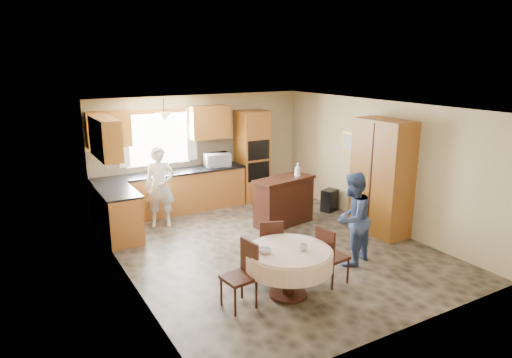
{
  "coord_description": "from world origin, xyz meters",
  "views": [
    {
      "loc": [
        -4.01,
        -6.42,
        3.25
      ],
      "look_at": [
        -0.12,
        0.3,
        1.21
      ],
      "focal_mm": 32.0,
      "sensor_mm": 36.0,
      "label": 1
    }
  ],
  "objects_px": {
    "person_dining": "(352,219)",
    "chair_left": "(243,271)",
    "dining_table": "(288,260)",
    "chair_back": "(270,244)",
    "person_sink": "(160,187)",
    "sideboard": "(284,203)",
    "cupboard": "(382,177)",
    "oven_tower": "(252,156)",
    "chair_right": "(329,253)"
  },
  "relations": [
    {
      "from": "person_sink",
      "to": "dining_table",
      "type": "bearing_deg",
      "value": -59.93
    },
    {
      "from": "cupboard",
      "to": "chair_right",
      "type": "relative_size",
      "value": 2.46
    },
    {
      "from": "sideboard",
      "to": "chair_back",
      "type": "bearing_deg",
      "value": -139.27
    },
    {
      "from": "chair_left",
      "to": "oven_tower",
      "type": "bearing_deg",
      "value": 142.62
    },
    {
      "from": "sideboard",
      "to": "person_dining",
      "type": "distance_m",
      "value": 2.1
    },
    {
      "from": "chair_right",
      "to": "person_dining",
      "type": "height_order",
      "value": "person_dining"
    },
    {
      "from": "person_sink",
      "to": "person_dining",
      "type": "distance_m",
      "value": 3.87
    },
    {
      "from": "dining_table",
      "to": "chair_left",
      "type": "distance_m",
      "value": 0.68
    },
    {
      "from": "chair_back",
      "to": "dining_table",
      "type": "bearing_deg",
      "value": 99.27
    },
    {
      "from": "cupboard",
      "to": "sideboard",
      "type": "bearing_deg",
      "value": 136.82
    },
    {
      "from": "dining_table",
      "to": "chair_right",
      "type": "distance_m",
      "value": 0.72
    },
    {
      "from": "oven_tower",
      "to": "chair_back",
      "type": "distance_m",
      "value": 3.96
    },
    {
      "from": "oven_tower",
      "to": "chair_right",
      "type": "bearing_deg",
      "value": -104.63
    },
    {
      "from": "sideboard",
      "to": "person_sink",
      "type": "distance_m",
      "value": 2.49
    },
    {
      "from": "oven_tower",
      "to": "person_dining",
      "type": "distance_m",
      "value": 3.91
    },
    {
      "from": "person_sink",
      "to": "chair_back",
      "type": "bearing_deg",
      "value": -54.84
    },
    {
      "from": "person_dining",
      "to": "person_sink",
      "type": "bearing_deg",
      "value": -76.36
    },
    {
      "from": "oven_tower",
      "to": "sideboard",
      "type": "distance_m",
      "value": 1.93
    },
    {
      "from": "dining_table",
      "to": "chair_left",
      "type": "height_order",
      "value": "chair_left"
    },
    {
      "from": "person_dining",
      "to": "oven_tower",
      "type": "bearing_deg",
      "value": -114.57
    },
    {
      "from": "dining_table",
      "to": "chair_back",
      "type": "distance_m",
      "value": 0.74
    },
    {
      "from": "dining_table",
      "to": "person_dining",
      "type": "height_order",
      "value": "person_dining"
    },
    {
      "from": "sideboard",
      "to": "person_sink",
      "type": "relative_size",
      "value": 0.79
    },
    {
      "from": "chair_left",
      "to": "chair_right",
      "type": "bearing_deg",
      "value": 79.57
    },
    {
      "from": "oven_tower",
      "to": "person_dining",
      "type": "relative_size",
      "value": 1.38
    },
    {
      "from": "chair_back",
      "to": "person_sink",
      "type": "relative_size",
      "value": 0.55
    },
    {
      "from": "oven_tower",
      "to": "person_sink",
      "type": "relative_size",
      "value": 1.31
    },
    {
      "from": "dining_table",
      "to": "person_sink",
      "type": "bearing_deg",
      "value": 99.87
    },
    {
      "from": "oven_tower",
      "to": "cupboard",
      "type": "relative_size",
      "value": 0.97
    },
    {
      "from": "oven_tower",
      "to": "sideboard",
      "type": "bearing_deg",
      "value": -99.14
    },
    {
      "from": "sideboard",
      "to": "chair_back",
      "type": "distance_m",
      "value": 2.22
    },
    {
      "from": "sideboard",
      "to": "chair_right",
      "type": "xyz_separation_m",
      "value": [
        -0.83,
        -2.47,
        0.04
      ]
    },
    {
      "from": "person_dining",
      "to": "sideboard",
      "type": "bearing_deg",
      "value": -111.06
    },
    {
      "from": "oven_tower",
      "to": "dining_table",
      "type": "bearing_deg",
      "value": -113.25
    },
    {
      "from": "chair_left",
      "to": "chair_back",
      "type": "xyz_separation_m",
      "value": [
        0.82,
        0.65,
        -0.02
      ]
    },
    {
      "from": "chair_left",
      "to": "person_sink",
      "type": "height_order",
      "value": "person_sink"
    },
    {
      "from": "person_dining",
      "to": "chair_left",
      "type": "bearing_deg",
      "value": -11.49
    },
    {
      "from": "cupboard",
      "to": "chair_back",
      "type": "bearing_deg",
      "value": -170.64
    },
    {
      "from": "chair_back",
      "to": "person_dining",
      "type": "xyz_separation_m",
      "value": [
        1.34,
        -0.35,
        0.28
      ]
    },
    {
      "from": "dining_table",
      "to": "sideboard",
      "type": "bearing_deg",
      "value": 57.89
    },
    {
      "from": "chair_back",
      "to": "person_dining",
      "type": "height_order",
      "value": "person_dining"
    },
    {
      "from": "sideboard",
      "to": "oven_tower",
      "type": "bearing_deg",
      "value": 70.48
    },
    {
      "from": "sideboard",
      "to": "chair_left",
      "type": "distance_m",
      "value": 3.25
    },
    {
      "from": "cupboard",
      "to": "chair_back",
      "type": "height_order",
      "value": "cupboard"
    },
    {
      "from": "oven_tower",
      "to": "chair_back",
      "type": "height_order",
      "value": "oven_tower"
    },
    {
      "from": "cupboard",
      "to": "chair_back",
      "type": "distance_m",
      "value": 2.86
    },
    {
      "from": "oven_tower",
      "to": "person_dining",
      "type": "bearing_deg",
      "value": -95.15
    },
    {
      "from": "oven_tower",
      "to": "cupboard",
      "type": "height_order",
      "value": "cupboard"
    },
    {
      "from": "chair_back",
      "to": "oven_tower",
      "type": "bearing_deg",
      "value": -94.93
    },
    {
      "from": "person_dining",
      "to": "chair_back",
      "type": "bearing_deg",
      "value": -33.91
    }
  ]
}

